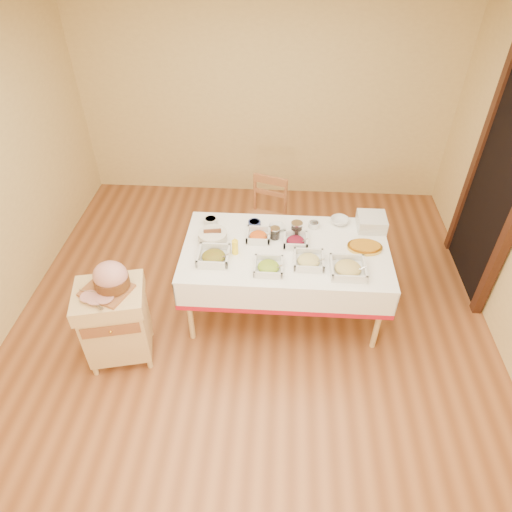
{
  "coord_description": "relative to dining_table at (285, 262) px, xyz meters",
  "views": [
    {
      "loc": [
        0.24,
        -2.84,
        3.28
      ],
      "look_at": [
        0.04,
        0.2,
        0.74
      ],
      "focal_mm": 32.0,
      "sensor_mm": 36.0,
      "label": 1
    }
  ],
  "objects": [
    {
      "name": "bowl_small_imported",
      "position": [
        0.5,
        0.41,
        0.19
      ],
      "size": [
        0.18,
        0.18,
        0.05
      ],
      "primitive_type": "imported",
      "rotation": [
        0.0,
        0.0,
        0.08
      ],
      "color": "silver",
      "rests_on": "dining_table"
    },
    {
      "name": "small_bowl_mid",
      "position": [
        -0.3,
        0.32,
        0.19
      ],
      "size": [
        0.12,
        0.12,
        0.05
      ],
      "color": "navy",
      "rests_on": "dining_table"
    },
    {
      "name": "bowl_white_imported",
      "position": [
        -0.09,
        0.28,
        0.18
      ],
      "size": [
        0.17,
        0.17,
        0.03
      ],
      "primitive_type": "imported",
      "rotation": [
        0.0,
        0.0,
        0.21
      ],
      "color": "silver",
      "rests_on": "dining_table"
    },
    {
      "name": "mustard_bottle",
      "position": [
        -0.44,
        -0.1,
        0.24
      ],
      "size": [
        0.05,
        0.05,
        0.17
      ],
      "color": "yellow",
      "rests_on": "dining_table"
    },
    {
      "name": "preserve_jar_right",
      "position": [
        0.09,
        0.2,
        0.22
      ],
      "size": [
        0.11,
        0.11,
        0.14
      ],
      "color": "silver",
      "rests_on": "dining_table"
    },
    {
      "name": "doorway",
      "position": [
        1.9,
        0.6,
        0.51
      ],
      "size": [
        0.09,
        1.1,
        2.2
      ],
      "color": "black",
      "rests_on": "ground"
    },
    {
      "name": "dining_chair",
      "position": [
        -0.22,
        0.87,
        -0.13
      ],
      "size": [
        0.5,
        0.49,
        0.9
      ],
      "color": "#965831",
      "rests_on": "ground"
    },
    {
      "name": "small_bowl_right",
      "position": [
        0.25,
        0.33,
        0.19
      ],
      "size": [
        0.1,
        0.1,
        0.05
      ],
      "color": "silver",
      "rests_on": "dining_table"
    },
    {
      "name": "small_bowl_left",
      "position": [
        -0.71,
        0.33,
        0.19
      ],
      "size": [
        0.13,
        0.13,
        0.06
      ],
      "color": "silver",
      "rests_on": "dining_table"
    },
    {
      "name": "serving_dish_d",
      "position": [
        0.51,
        -0.27,
        0.2
      ],
      "size": [
        0.29,
        0.29,
        0.11
      ],
      "color": "silver",
      "rests_on": "dining_table"
    },
    {
      "name": "serving_dish_b",
      "position": [
        -0.14,
        -0.29,
        0.19
      ],
      "size": [
        0.24,
        0.24,
        0.1
      ],
      "color": "silver",
      "rests_on": "dining_table"
    },
    {
      "name": "room_shell",
      "position": [
        -0.3,
        -0.3,
        0.7
      ],
      "size": [
        5.0,
        5.0,
        5.0
      ],
      "color": "brown",
      "rests_on": "ground"
    },
    {
      "name": "plate_stack",
      "position": [
        0.78,
        0.36,
        0.22
      ],
      "size": [
        0.26,
        0.26,
        0.13
      ],
      "color": "silver",
      "rests_on": "dining_table"
    },
    {
      "name": "serving_dish_e",
      "position": [
        -0.25,
        0.12,
        0.19
      ],
      "size": [
        0.22,
        0.21,
        0.1
      ],
      "color": "silver",
      "rests_on": "dining_table"
    },
    {
      "name": "brass_platter",
      "position": [
        0.69,
        0.04,
        0.18
      ],
      "size": [
        0.31,
        0.22,
        0.04
      ],
      "color": "gold",
      "rests_on": "dining_table"
    },
    {
      "name": "dining_table",
      "position": [
        0.0,
        0.0,
        0.0
      ],
      "size": [
        1.82,
        1.02,
        0.76
      ],
      "color": "#DEB97A",
      "rests_on": "ground"
    },
    {
      "name": "serving_dish_a",
      "position": [
        -0.61,
        -0.2,
        0.2
      ],
      "size": [
        0.27,
        0.27,
        0.12
      ],
      "color": "silver",
      "rests_on": "dining_table"
    },
    {
      "name": "preserve_jar_left",
      "position": [
        -0.1,
        0.14,
        0.21
      ],
      "size": [
        0.09,
        0.09,
        0.11
      ],
      "color": "silver",
      "rests_on": "dining_table"
    },
    {
      "name": "serving_dish_c",
      "position": [
        0.19,
        -0.2,
        0.19
      ],
      "size": [
        0.25,
        0.25,
        0.1
      ],
      "color": "silver",
      "rests_on": "dining_table"
    },
    {
      "name": "ham_on_board",
      "position": [
        -1.36,
        -0.62,
        0.28
      ],
      "size": [
        0.38,
        0.36,
        0.25
      ],
      "color": "#965831",
      "rests_on": "butcher_cart"
    },
    {
      "name": "butcher_cart",
      "position": [
        -1.4,
        -0.65,
        -0.16
      ],
      "size": [
        0.63,
        0.57,
        0.77
      ],
      "color": "#DEB97A",
      "rests_on": "ground"
    },
    {
      "name": "serving_dish_f",
      "position": [
        0.08,
        0.07,
        0.19
      ],
      "size": [
        0.22,
        0.21,
        0.1
      ],
      "color": "silver",
      "rests_on": "dining_table"
    },
    {
      "name": "bread_basket",
      "position": [
        -0.65,
        0.07,
        0.21
      ],
      "size": [
        0.26,
        0.26,
        0.11
      ],
      "color": "silver",
      "rests_on": "dining_table"
    }
  ]
}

